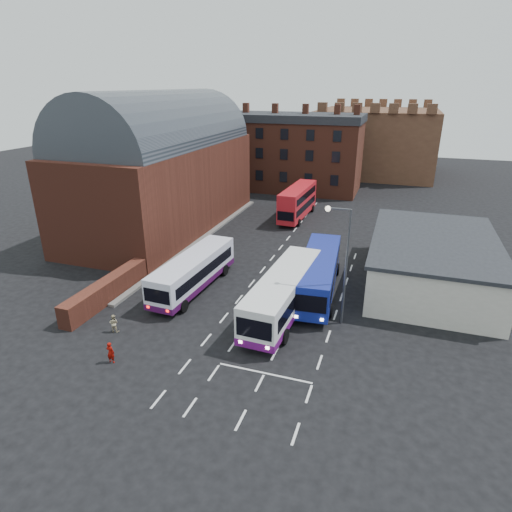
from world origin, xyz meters
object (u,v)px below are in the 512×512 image
(bus_red_double, at_px, (298,202))
(pedestrian_red, at_px, (110,352))
(bus_white_inbound, at_px, (284,291))
(pedestrian_beige, at_px, (114,323))
(bus_blue, at_px, (319,272))
(street_lamp, at_px, (342,256))
(bus_white_outbound, at_px, (193,270))

(bus_red_double, relative_size, pedestrian_red, 7.08)
(bus_red_double, bearing_deg, bus_white_inbound, 103.62)
(pedestrian_beige, bearing_deg, bus_white_inbound, -159.23)
(pedestrian_red, xyz_separation_m, pedestrian_beige, (-2.08, 3.19, -0.06))
(bus_blue, distance_m, pedestrian_beige, 16.70)
(pedestrian_beige, bearing_deg, pedestrian_red, 113.22)
(bus_white_inbound, xyz_separation_m, bus_red_double, (-5.03, 25.21, 0.25))
(bus_white_inbound, height_order, bus_blue, bus_white_inbound)
(bus_blue, height_order, bus_red_double, bus_red_double)
(bus_blue, distance_m, bus_red_double, 21.91)
(bus_white_inbound, relative_size, street_lamp, 1.38)
(bus_white_inbound, height_order, bus_red_double, bus_red_double)
(bus_blue, distance_m, pedestrian_red, 17.59)
(bus_white_inbound, xyz_separation_m, pedestrian_red, (-8.74, -9.59, -1.22))
(bus_white_outbound, xyz_separation_m, bus_red_double, (3.45, 23.46, 0.42))
(bus_white_inbound, bearing_deg, pedestrian_red, 50.33)
(bus_red_double, bearing_deg, pedestrian_beige, 81.95)
(bus_red_double, distance_m, pedestrian_beige, 32.17)
(bus_white_inbound, height_order, pedestrian_red, bus_white_inbound)
(bus_red_double, distance_m, pedestrian_red, 35.02)
(street_lamp, bearing_deg, pedestrian_red, -143.37)
(bus_white_outbound, relative_size, street_lamp, 1.26)
(bus_red_double, relative_size, street_lamp, 1.18)
(street_lamp, distance_m, pedestrian_red, 16.78)
(bus_white_outbound, bearing_deg, street_lamp, -5.02)
(bus_white_inbound, bearing_deg, bus_white_outbound, -8.93)
(bus_white_outbound, distance_m, bus_blue, 10.67)
(street_lamp, bearing_deg, pedestrian_beige, -156.81)
(bus_blue, bearing_deg, bus_red_double, -76.65)
(bus_white_outbound, xyz_separation_m, street_lamp, (12.68, -1.71, 3.59))
(street_lamp, relative_size, pedestrian_red, 6.02)
(street_lamp, xyz_separation_m, pedestrian_red, (-12.94, -9.62, -4.64))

